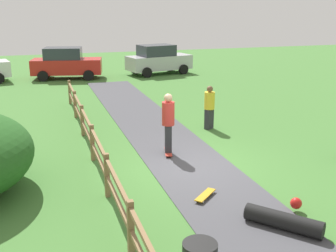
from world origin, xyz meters
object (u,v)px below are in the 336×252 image
Objects in this scene: skater_fallen at (284,219)px; parked_car_red at (66,63)px; skater_riding at (168,121)px; bystander_yellow at (209,106)px; skateboard_loose at (205,195)px; parked_car_silver at (158,60)px.

parked_car_red reaches higher than skater_fallen.
skater_riding is 3.19m from bystander_yellow.
skater_fallen reaches higher than skateboard_loose.
bystander_yellow is (2.37, 5.38, 0.80)m from skateboard_loose.
parked_car_red reaches higher than bystander_yellow.
skateboard_loose is 5.93m from bystander_yellow.
skater_riding is 1.17× the size of bystander_yellow.
skateboard_loose is at bearing 120.32° from skater_fallen.
parked_car_silver is (1.78, 12.78, 0.07)m from bystander_yellow.
parked_car_silver is (4.07, 14.99, -0.13)m from skater_riding.
skateboard_loose is (-0.08, -3.16, -1.00)m from skater_riding.
skater_fallen is at bearing -81.93° from parked_car_red.
parked_car_silver reaches higher than skater_fallen.
skater_fallen is 2.05m from skateboard_loose.
skateboard_loose is at bearing -102.87° from parked_car_silver.
skater_riding is at bearing 101.00° from skater_fallen.
parked_car_silver is (3.11, 19.93, 0.76)m from skater_fallen.
skateboard_loose is at bearing -91.37° from skater_riding.
parked_car_silver is at bearing -0.20° from parked_car_red.
skater_fallen is at bearing -59.68° from skateboard_loose.
skater_fallen is 20.16m from parked_car_red.
skater_fallen is 0.92× the size of bystander_yellow.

